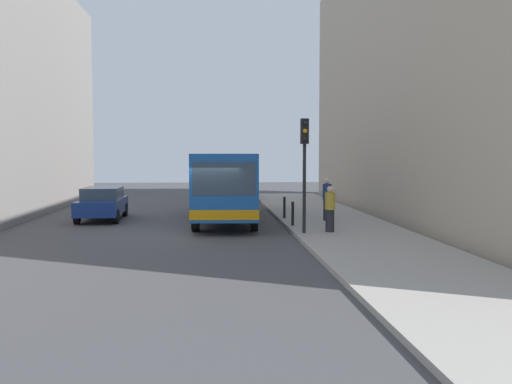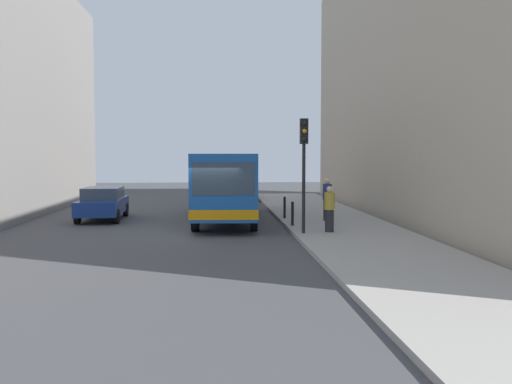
{
  "view_description": "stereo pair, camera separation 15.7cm",
  "coord_description": "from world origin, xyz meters",
  "px_view_note": "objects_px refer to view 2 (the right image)",
  "views": [
    {
      "loc": [
        0.21,
        -21.7,
        2.98
      ],
      "look_at": [
        2.1,
        2.64,
        1.4
      ],
      "focal_mm": 40.93,
      "sensor_mm": 36.0,
      "label": 1
    },
    {
      "loc": [
        0.37,
        -21.71,
        2.98
      ],
      "look_at": [
        2.1,
        2.64,
        1.4
      ],
      "focal_mm": 40.93,
      "sensor_mm": 36.0,
      "label": 2
    }
  ],
  "objects_px": {
    "pedestrian_near_signal": "(329,209)",
    "pedestrian_mid_sidewalk": "(327,199)",
    "bollard_near": "(292,214)",
    "bollard_mid": "(285,208)",
    "bus": "(227,182)",
    "car_beside_bus": "(103,203)",
    "car_behind_bus": "(235,188)",
    "traffic_light": "(304,154)"
  },
  "relations": [
    {
      "from": "bollard_near",
      "to": "car_behind_bus",
      "type": "bearing_deg",
      "value": 96.84
    },
    {
      "from": "bus",
      "to": "traffic_light",
      "type": "distance_m",
      "value": 6.5
    },
    {
      "from": "traffic_light",
      "to": "pedestrian_near_signal",
      "type": "height_order",
      "value": "traffic_light"
    },
    {
      "from": "car_behind_bus",
      "to": "pedestrian_near_signal",
      "type": "height_order",
      "value": "pedestrian_near_signal"
    },
    {
      "from": "bollard_mid",
      "to": "pedestrian_mid_sidewalk",
      "type": "height_order",
      "value": "pedestrian_mid_sidewalk"
    },
    {
      "from": "bollard_near",
      "to": "pedestrian_near_signal",
      "type": "xyz_separation_m",
      "value": [
        1.09,
        -2.0,
        0.36
      ]
    },
    {
      "from": "car_behind_bus",
      "to": "pedestrian_mid_sidewalk",
      "type": "height_order",
      "value": "pedestrian_mid_sidewalk"
    },
    {
      "from": "pedestrian_mid_sidewalk",
      "to": "bollard_mid",
      "type": "bearing_deg",
      "value": -121.23
    },
    {
      "from": "car_behind_bus",
      "to": "traffic_light",
      "type": "height_order",
      "value": "traffic_light"
    },
    {
      "from": "bus",
      "to": "car_beside_bus",
      "type": "bearing_deg",
      "value": -1.31
    },
    {
      "from": "pedestrian_near_signal",
      "to": "bus",
      "type": "bearing_deg",
      "value": -146.45
    },
    {
      "from": "car_beside_bus",
      "to": "pedestrian_mid_sidewalk",
      "type": "xyz_separation_m",
      "value": [
        9.87,
        -2.28,
        0.27
      ]
    },
    {
      "from": "bus",
      "to": "pedestrian_near_signal",
      "type": "distance_m",
      "value": 6.67
    },
    {
      "from": "traffic_light",
      "to": "pedestrian_mid_sidewalk",
      "type": "xyz_separation_m",
      "value": [
        1.61,
        3.87,
        -1.95
      ]
    },
    {
      "from": "bollard_near",
      "to": "bollard_mid",
      "type": "height_order",
      "value": "same"
    },
    {
      "from": "car_beside_bus",
      "to": "bollard_near",
      "type": "xyz_separation_m",
      "value": [
        8.16,
        -3.9,
        -0.16
      ]
    },
    {
      "from": "bus",
      "to": "pedestrian_mid_sidewalk",
      "type": "bearing_deg",
      "value": 158.0
    },
    {
      "from": "bus",
      "to": "car_beside_bus",
      "type": "relative_size",
      "value": 2.51
    },
    {
      "from": "pedestrian_mid_sidewalk",
      "to": "bollard_near",
      "type": "bearing_deg",
      "value": -47.38
    },
    {
      "from": "bollard_mid",
      "to": "pedestrian_near_signal",
      "type": "height_order",
      "value": "pedestrian_near_signal"
    },
    {
      "from": "car_beside_bus",
      "to": "pedestrian_mid_sidewalk",
      "type": "height_order",
      "value": "pedestrian_mid_sidewalk"
    },
    {
      "from": "pedestrian_near_signal",
      "to": "bollard_mid",
      "type": "bearing_deg",
      "value": -166.43
    },
    {
      "from": "bollard_mid",
      "to": "pedestrian_mid_sidewalk",
      "type": "xyz_separation_m",
      "value": [
        1.71,
        -1.0,
        0.43
      ]
    },
    {
      "from": "traffic_light",
      "to": "bollard_mid",
      "type": "bearing_deg",
      "value": 91.18
    },
    {
      "from": "pedestrian_near_signal",
      "to": "pedestrian_mid_sidewalk",
      "type": "distance_m",
      "value": 3.68
    },
    {
      "from": "car_behind_bus",
      "to": "pedestrian_mid_sidewalk",
      "type": "distance_m",
      "value": 13.59
    },
    {
      "from": "pedestrian_mid_sidewalk",
      "to": "pedestrian_near_signal",
      "type": "bearing_deg",
      "value": -10.67
    },
    {
      "from": "pedestrian_mid_sidewalk",
      "to": "car_behind_bus",
      "type": "bearing_deg",
      "value": -166.08
    },
    {
      "from": "car_behind_bus",
      "to": "bollard_mid",
      "type": "distance_m",
      "value": 12.26
    },
    {
      "from": "car_behind_bus",
      "to": "bollard_near",
      "type": "bearing_deg",
      "value": 101.36
    },
    {
      "from": "car_behind_bus",
      "to": "pedestrian_near_signal",
      "type": "relative_size",
      "value": 2.71
    },
    {
      "from": "car_beside_bus",
      "to": "car_behind_bus",
      "type": "height_order",
      "value": "same"
    },
    {
      "from": "car_behind_bus",
      "to": "bollard_mid",
      "type": "relative_size",
      "value": 4.77
    },
    {
      "from": "bus",
      "to": "bollard_mid",
      "type": "relative_size",
      "value": 11.7
    },
    {
      "from": "bus",
      "to": "car_behind_bus",
      "type": "xyz_separation_m",
      "value": [
        0.77,
        11.21,
        -0.94
      ]
    },
    {
      "from": "car_beside_bus",
      "to": "pedestrian_near_signal",
      "type": "bearing_deg",
      "value": 146.32
    },
    {
      "from": "bollard_mid",
      "to": "car_beside_bus",
      "type": "bearing_deg",
      "value": 171.11
    },
    {
      "from": "bus",
      "to": "traffic_light",
      "type": "bearing_deg",
      "value": 116.85
    },
    {
      "from": "car_beside_bus",
      "to": "pedestrian_mid_sidewalk",
      "type": "bearing_deg",
      "value": 165.86
    },
    {
      "from": "car_behind_bus",
      "to": "pedestrian_mid_sidewalk",
      "type": "xyz_separation_m",
      "value": [
        3.48,
        -13.13,
        0.27
      ]
    },
    {
      "from": "traffic_light",
      "to": "pedestrian_near_signal",
      "type": "distance_m",
      "value": 2.27
    },
    {
      "from": "car_beside_bus",
      "to": "car_behind_bus",
      "type": "xyz_separation_m",
      "value": [
        6.39,
        10.86,
        0.0
      ]
    }
  ]
}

